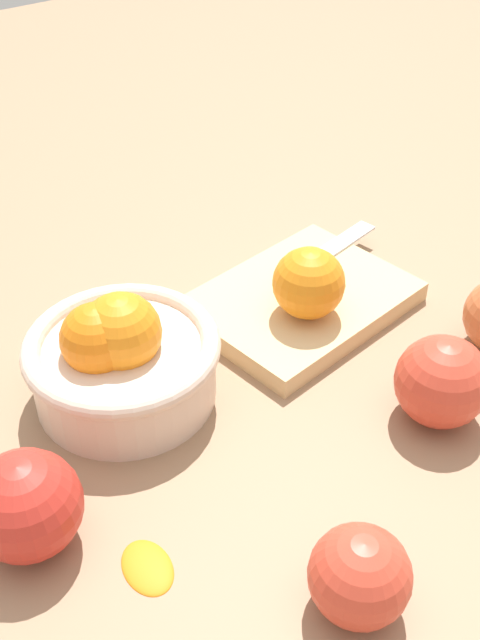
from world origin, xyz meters
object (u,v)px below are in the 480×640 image
object	(u,v)px
knife	(315,258)
apple_front_left	(360,576)
bowl	(121,358)
cutting_board	(301,301)
apple_front_right	(442,382)
orange_on_board	(309,283)
apple_front_left_2	(26,505)

from	to	relation	value
knife	apple_front_left	distance (m)	0.40
bowl	cutting_board	size ratio (longest dim) A/B	0.80
knife	apple_front_left	size ratio (longest dim) A/B	2.16
bowl	apple_front_right	distance (m)	0.28
orange_on_board	apple_front_left	xyz separation A→B (m)	(-0.17, -0.26, -0.02)
bowl	apple_front_left_2	xyz separation A→B (m)	(-0.13, -0.10, -0.00)
knife	apple_front_right	xyz separation A→B (m)	(-0.05, -0.23, 0.01)
bowl	apple_front_right	world-z (taller)	bowl
apple_front_left_2	orange_on_board	bearing A→B (deg)	13.07
cutting_board	apple_front_left_2	xyz separation A→B (m)	(-0.34, -0.10, 0.03)
apple_front_right	apple_front_left_2	bearing A→B (deg)	166.13
cutting_board	apple_front_left	bearing A→B (deg)	-122.64
cutting_board	orange_on_board	bearing A→B (deg)	-119.28
bowl	apple_front_left	world-z (taller)	bowl
apple_front_left_2	apple_front_left	bearing A→B (deg)	-48.59
orange_on_board	apple_front_left_2	bearing A→B (deg)	-166.93
orange_on_board	bowl	bearing A→B (deg)	173.38
bowl	apple_front_right	xyz separation A→B (m)	(0.21, -0.18, -0.00)
bowl	apple_front_left_2	bearing A→B (deg)	-143.35
orange_on_board	apple_front_left_2	size ratio (longest dim) A/B	0.85
apple_front_right	apple_front_left_2	distance (m)	0.36
knife	orange_on_board	bearing A→B (deg)	-134.89
knife	apple_front_right	size ratio (longest dim) A/B	1.89
orange_on_board	apple_front_right	bearing A→B (deg)	-84.36
bowl	apple_front_right	size ratio (longest dim) A/B	2.13
apple_front_right	apple_front_left_2	size ratio (longest dim) A/B	0.98
cutting_board	apple_front_left_2	bearing A→B (deg)	-163.11
apple_front_right	apple_front_left	distance (m)	0.21
apple_front_left_2	cutting_board	bearing A→B (deg)	16.89
cutting_board	apple_front_right	size ratio (longest dim) A/B	2.65
cutting_board	orange_on_board	world-z (taller)	orange_on_board
cutting_board	knife	size ratio (longest dim) A/B	1.40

